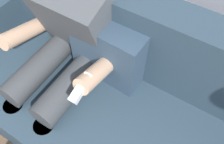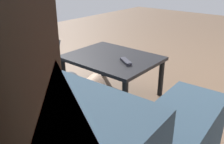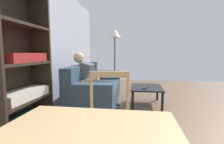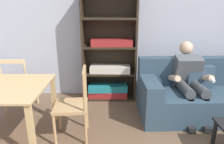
{
  "view_description": "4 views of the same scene",
  "coord_description": "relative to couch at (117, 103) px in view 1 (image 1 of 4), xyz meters",
  "views": [
    {
      "loc": [
        1.4,
        1.51,
        1.61
      ],
      "look_at": [
        1.05,
        2.02,
        0.73
      ],
      "focal_mm": 38.65,
      "sensor_mm": 36.0,
      "label": 1
    },
    {
      "loc": [
        -0.22,
        2.6,
        1.15
      ],
      "look_at": [
        1.15,
        0.95,
        0.24
      ],
      "focal_mm": 38.42,
      "sensor_mm": 36.0,
      "label": 2
    },
    {
      "loc": [
        -2.46,
        1.2,
        1.13
      ],
      "look_at": [
        -0.49,
        1.48,
        0.9
      ],
      "focal_mm": 26.14,
      "sensor_mm": 36.0,
      "label": 3
    },
    {
      "loc": [
        -0.46,
        -0.91,
        1.66
      ],
      "look_at": [
        -0.49,
        1.48,
        0.9
      ],
      "focal_mm": 32.49,
      "sensor_mm": 36.0,
      "label": 4
    }
  ],
  "objects": [
    {
      "name": "person_lounging",
      "position": [
        -0.34,
        0.0,
        0.27
      ],
      "size": [
        0.6,
        0.94,
        1.15
      ],
      "color": "#4C5156",
      "rests_on": "ground_plane"
    },
    {
      "name": "couch",
      "position": [
        0.0,
        0.0,
        0.0
      ],
      "size": [
        2.23,
        0.94,
        0.89
      ],
      "color": "#2D4251",
      "rests_on": "ground_plane"
    }
  ]
}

